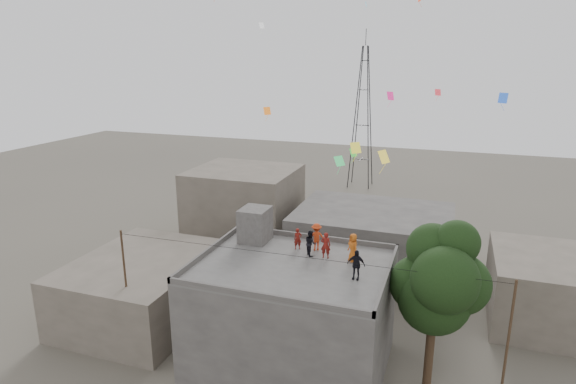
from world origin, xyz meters
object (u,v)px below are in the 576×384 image
(tree, at_px, (439,281))
(transmission_tower, at_px, (363,118))
(stair_head_box, at_px, (255,225))
(person_dark_adult, at_px, (356,265))
(person_red_adult, at_px, (326,245))

(tree, height_order, transmission_tower, transmission_tower)
(stair_head_box, distance_m, person_dark_adult, 7.35)
(stair_head_box, xyz_separation_m, transmission_tower, (-0.80, 37.40, 1.97))
(tree, distance_m, person_red_adult, 6.09)
(person_dark_adult, bearing_deg, stair_head_box, 155.18)
(person_dark_adult, bearing_deg, person_red_adult, 135.87)
(tree, height_order, person_red_adult, tree)
(transmission_tower, height_order, person_dark_adult, transmission_tower)
(stair_head_box, xyz_separation_m, person_dark_adult, (6.65, -3.12, -0.24))
(stair_head_box, bearing_deg, transmission_tower, 91.23)
(tree, xyz_separation_m, person_dark_adult, (-3.91, -1.11, 0.76))
(stair_head_box, height_order, tree, tree)
(stair_head_box, bearing_deg, tree, -10.74)
(tree, distance_m, transmission_tower, 41.12)
(transmission_tower, relative_size, person_red_adult, 13.74)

